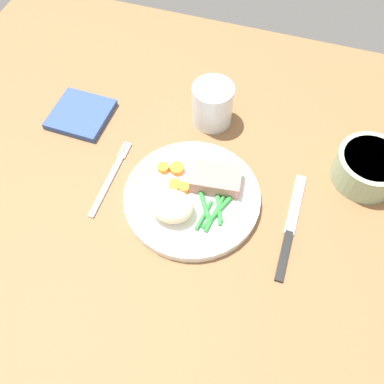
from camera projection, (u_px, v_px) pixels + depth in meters
dining_table at (201, 188)px, 75.89cm from camera, size 120.00×90.00×2.00cm
dinner_plate at (192, 198)px, 72.65cm from camera, size 23.25×23.25×1.60cm
meat_portion at (216, 179)px, 72.24cm from camera, size 8.96×6.16×2.57cm
mashed_potatoes at (172, 206)px, 68.48cm from camera, size 7.20×6.04×4.03cm
carrot_slices at (175, 176)px, 73.43cm from camera, size 6.81×5.59×1.08cm
green_beans at (211, 207)px, 70.29cm from camera, size 7.04×9.19×0.82cm
fork at (110, 178)px, 75.50cm from camera, size 1.44×16.60×0.40cm
knife at (290, 228)px, 70.22cm from camera, size 1.70×20.50×0.64cm
water_glass at (212, 107)px, 80.25cm from camera, size 7.74×7.74×8.23cm
salad_bowl at (368, 166)px, 73.16cm from camera, size 11.52×11.52×5.72cm
napkin at (81, 114)px, 83.03cm from camera, size 11.07×10.86×1.28cm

